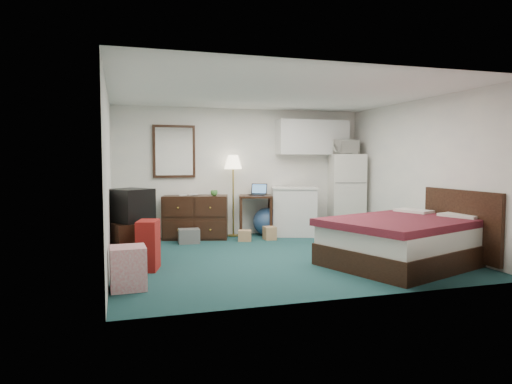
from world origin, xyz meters
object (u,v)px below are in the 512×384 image
object	(u,v)px
dresser	(196,217)
fridge	(346,193)
bed	(403,242)
floor_lamp	(233,196)
tv_stand	(132,242)
suitcase	(148,245)
desk	(256,216)
kitchen_counter	(295,212)

from	to	relation	value
dresser	fridge	distance (m)	3.14
dresser	bed	world-z (taller)	dresser
bed	floor_lamp	bearing A→B (deg)	99.06
fridge	bed	size ratio (longest dim) A/B	0.79
dresser	floor_lamp	bearing A→B (deg)	20.37
tv_stand	suitcase	size ratio (longest dim) A/B	0.96
tv_stand	desk	bearing A→B (deg)	15.80
kitchen_counter	desk	bearing A→B (deg)	-169.96
dresser	suitcase	distance (m)	2.51
floor_lamp	kitchen_counter	bearing A→B (deg)	-11.70
desk	bed	distance (m)	3.24
fridge	tv_stand	distance (m)	4.66
dresser	desk	xyz separation A→B (m)	(1.17, -0.05, -0.01)
floor_lamp	bed	world-z (taller)	floor_lamp
bed	suitcase	xyz separation A→B (m)	(-3.48, 0.73, 0.01)
dresser	tv_stand	xyz separation A→B (m)	(-1.22, -1.73, -0.11)
tv_stand	dresser	bearing A→B (deg)	35.58
floor_lamp	desk	xyz separation A→B (m)	(0.42, -0.12, -0.39)
dresser	kitchen_counter	distance (m)	1.95
floor_lamp	tv_stand	distance (m)	2.72
floor_lamp	desk	bearing A→B (deg)	-15.92
desk	kitchen_counter	world-z (taller)	kitchen_counter
kitchen_counter	suitcase	world-z (taller)	kitchen_counter
fridge	bed	bearing A→B (deg)	-88.90
desk	fridge	xyz separation A→B (m)	(1.94, -0.05, 0.40)
desk	bed	xyz separation A→B (m)	(1.29, -2.97, -0.08)
suitcase	desk	bearing A→B (deg)	60.45
dresser	floor_lamp	size ratio (longest dim) A/B	0.76
kitchen_counter	tv_stand	world-z (taller)	kitchen_counter
tv_stand	kitchen_counter	bearing A→B (deg)	6.87
kitchen_counter	fridge	bearing A→B (deg)	23.12
dresser	floor_lamp	distance (m)	0.85
fridge	kitchen_counter	bearing A→B (deg)	-162.61
kitchen_counter	suitcase	size ratio (longest dim) A/B	1.37
desk	fridge	bearing A→B (deg)	13.83
floor_lamp	bed	bearing A→B (deg)	-60.97
floor_lamp	kitchen_counter	size ratio (longest dim) A/B	1.71
floor_lamp	fridge	size ratio (longest dim) A/B	0.99
desk	suitcase	xyz separation A→B (m)	(-2.19, -2.24, -0.06)
dresser	desk	bearing A→B (deg)	12.62
suitcase	tv_stand	bearing A→B (deg)	125.02
dresser	fridge	size ratio (longest dim) A/B	0.75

